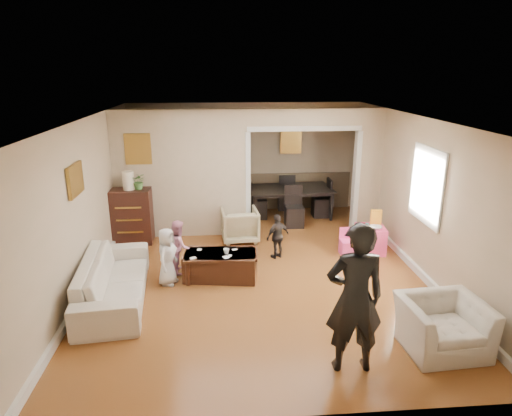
{
  "coord_description": "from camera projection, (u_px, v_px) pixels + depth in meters",
  "views": [
    {
      "loc": [
        -0.58,
        -7.09,
        3.34
      ],
      "look_at": [
        0.0,
        0.2,
        1.05
      ],
      "focal_mm": 31.14,
      "sensor_mm": 36.0,
      "label": 1
    }
  ],
  "objects": [
    {
      "name": "play_bowl",
      "position": [
        376.0,
        228.0,
        8.23
      ],
      "size": [
        0.25,
        0.25,
        0.05
      ],
      "primitive_type": "imported",
      "rotation": [
        0.0,
        0.0,
        -0.11
      ],
      "color": "silver",
      "rests_on": "play_table"
    },
    {
      "name": "child_toddler",
      "position": [
        278.0,
        236.0,
        8.12
      ],
      "size": [
        0.53,
        0.44,
        0.84
      ],
      "primitive_type": "imported",
      "rotation": [
        0.0,
        0.0,
        -2.59
      ],
      "color": "black",
      "rests_on": "ground"
    },
    {
      "name": "partition_right",
      "position": [
        367.0,
        171.0,
        9.3
      ],
      "size": [
        0.55,
        0.18,
        2.6
      ],
      "primitive_type": "cube",
      "color": "#C4AC8F",
      "rests_on": "ground"
    },
    {
      "name": "potted_plant",
      "position": [
        139.0,
        181.0,
        8.61
      ],
      "size": [
        0.29,
        0.25,
        0.32
      ],
      "primitive_type": "imported",
      "color": "#467433",
      "rests_on": "dresser"
    },
    {
      "name": "framed_art_alcove",
      "position": [
        291.0,
        141.0,
        10.63
      ],
      "size": [
        0.45,
        0.03,
        0.55
      ],
      "primitive_type": "cube",
      "color": "brown"
    },
    {
      "name": "child_kneel_b",
      "position": [
        179.0,
        246.0,
        7.54
      ],
      "size": [
        0.43,
        0.51,
        0.93
      ],
      "primitive_type": "imported",
      "rotation": [
        0.0,
        0.0,
        1.77
      ],
      "color": "pink",
      "rests_on": "ground"
    },
    {
      "name": "sofa",
      "position": [
        114.0,
        279.0,
        6.64
      ],
      "size": [
        1.11,
        2.35,
        0.67
      ],
      "primitive_type": "imported",
      "rotation": [
        0.0,
        0.0,
        1.67
      ],
      "color": "silver",
      "rests_on": "ground"
    },
    {
      "name": "partition_left",
      "position": [
        182.0,
        174.0,
        9.0
      ],
      "size": [
        2.75,
        0.18,
        2.6
      ],
      "primitive_type": "cube",
      "color": "#C4AC8F",
      "rests_on": "ground"
    },
    {
      "name": "table_lamp",
      "position": [
        128.0,
        181.0,
        8.59
      ],
      "size": [
        0.22,
        0.22,
        0.36
      ],
      "primitive_type": "cylinder",
      "color": "#FBEECC",
      "rests_on": "dresser"
    },
    {
      "name": "coffee_cup",
      "position": [
        226.0,
        251.0,
        7.26
      ],
      "size": [
        0.11,
        0.11,
        0.09
      ],
      "primitive_type": "imported",
      "rotation": [
        0.0,
        0.0,
        -0.15
      ],
      "color": "white",
      "rests_on": "coffee_table"
    },
    {
      "name": "framed_art_partition",
      "position": [
        138.0,
        149.0,
        8.68
      ],
      "size": [
        0.45,
        0.03,
        0.55
      ],
      "primitive_type": "cube",
      "color": "brown",
      "rests_on": "partition_left"
    },
    {
      "name": "adult_person",
      "position": [
        355.0,
        298.0,
        4.94
      ],
      "size": [
        0.66,
        0.44,
        1.8
      ],
      "primitive_type": "imported",
      "rotation": [
        0.0,
        0.0,
        3.13
      ],
      "color": "black",
      "rests_on": "ground"
    },
    {
      "name": "framed_art_sofa_wall",
      "position": [
        75.0,
        180.0,
        6.47
      ],
      "size": [
        0.03,
        0.55,
        0.4
      ],
      "primitive_type": "cube",
      "color": "brown"
    },
    {
      "name": "armchair_back",
      "position": [
        240.0,
        225.0,
        8.95
      ],
      "size": [
        0.78,
        0.79,
        0.67
      ],
      "primitive_type": "imported",
      "rotation": [
        0.0,
        0.0,
        3.23
      ],
      "color": "tan",
      "rests_on": "ground"
    },
    {
      "name": "cereal_box",
      "position": [
        376.0,
        217.0,
        8.41
      ],
      "size": [
        0.21,
        0.09,
        0.3
      ],
      "primitive_type": "cube",
      "rotation": [
        0.0,
        0.0,
        -0.11
      ],
      "color": "yellow",
      "rests_on": "play_table"
    },
    {
      "name": "coffee_table",
      "position": [
        221.0,
        265.0,
        7.38
      ],
      "size": [
        1.26,
        0.76,
        0.44
      ],
      "primitive_type": "cube",
      "rotation": [
        0.0,
        0.0,
        -0.15
      ],
      "color": "#3B1D12",
      "rests_on": "ground"
    },
    {
      "name": "craft_papers",
      "position": [
        215.0,
        255.0,
        7.25
      ],
      "size": [
        0.79,
        0.47,
        0.0
      ],
      "color": "white",
      "rests_on": "coffee_table"
    },
    {
      "name": "armchair_front",
      "position": [
        443.0,
        326.0,
        5.47
      ],
      "size": [
        1.04,
        0.93,
        0.64
      ],
      "primitive_type": "imported",
      "rotation": [
        0.0,
        0.0,
        0.07
      ],
      "color": "silver",
      "rests_on": "ground"
    },
    {
      "name": "play_table",
      "position": [
        370.0,
        239.0,
        8.43
      ],
      "size": [
        0.58,
        0.58,
        0.5
      ],
      "primitive_type": "cube",
      "rotation": [
        0.0,
        0.0,
        -0.11
      ],
      "color": "#D93970",
      "rests_on": "ground"
    },
    {
      "name": "toy_block",
      "position": [
        363.0,
        224.0,
        8.45
      ],
      "size": [
        0.09,
        0.08,
        0.05
      ],
      "primitive_type": "cube",
      "rotation": [
        0.0,
        0.0,
        0.24
      ],
      "color": "red",
      "rests_on": "play_table"
    },
    {
      "name": "dresser",
      "position": [
        131.0,
        216.0,
        8.81
      ],
      "size": [
        0.8,
        0.45,
        1.1
      ],
      "primitive_type": "cube",
      "color": "#351610",
      "rests_on": "ground"
    },
    {
      "name": "cyan_cup",
      "position": [
        367.0,
        226.0,
        8.28
      ],
      "size": [
        0.08,
        0.08,
        0.08
      ],
      "primitive_type": "cylinder",
      "color": "#23B0A7",
      "rests_on": "play_table"
    },
    {
      "name": "partition_header",
      "position": [
        304.0,
        117.0,
        8.86
      ],
      "size": [
        2.22,
        0.18,
        0.35
      ],
      "primitive_type": "cube",
      "color": "#C4AC8F",
      "rests_on": "partition_right"
    },
    {
      "name": "window_pane",
      "position": [
        428.0,
        185.0,
        7.15
      ],
      "size": [
        0.03,
        0.95,
        1.1
      ],
      "primitive_type": "cube",
      "color": "white",
      "rests_on": "ground"
    },
    {
      "name": "floor",
      "position": [
        257.0,
        268.0,
        7.79
      ],
      "size": [
        7.0,
        7.0,
        0.0
      ],
      "primitive_type": "plane",
      "color": "#9B5828",
      "rests_on": "ground"
    },
    {
      "name": "dining_table",
      "position": [
        290.0,
        203.0,
        10.4
      ],
      "size": [
        2.04,
        1.23,
        0.69
      ],
      "primitive_type": "imported",
      "rotation": [
        0.0,
        0.0,
        0.07
      ],
      "color": "black",
      "rests_on": "ground"
    },
    {
      "name": "child_kneel_a",
      "position": [
        167.0,
        257.0,
        7.1
      ],
      "size": [
        0.43,
        0.53,
        0.95
      ],
      "primitive_type": "imported",
      "rotation": [
        0.0,
        0.0,
        1.25
      ],
      "color": "silver",
      "rests_on": "ground"
    }
  ]
}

